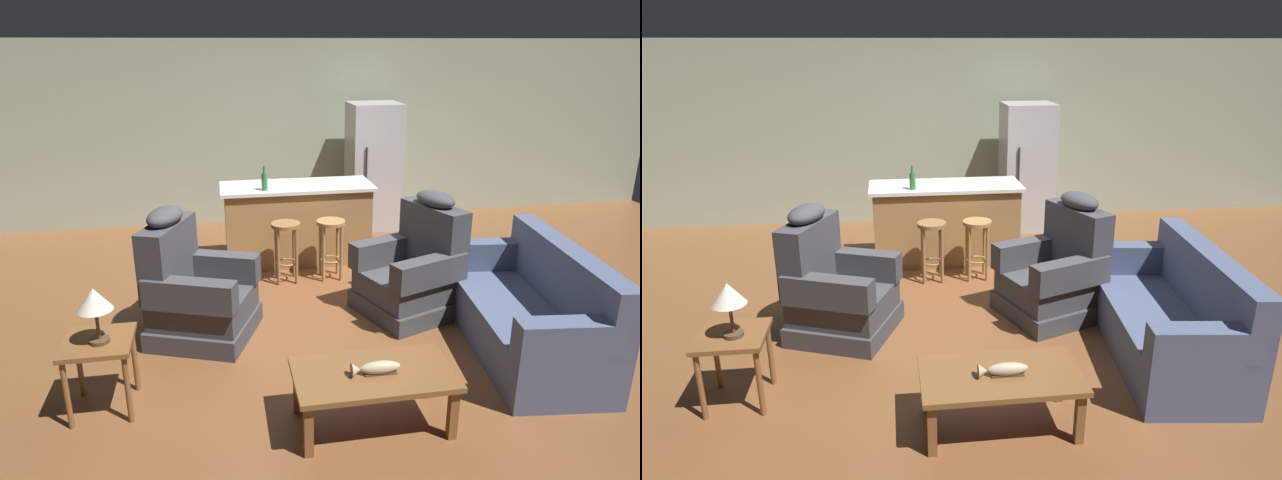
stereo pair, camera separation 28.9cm
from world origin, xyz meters
TOP-DOWN VIEW (x-y plane):
  - ground_plane at (0.00, 0.00)m, footprint 12.00×12.00m
  - back_wall at (0.00, 3.12)m, footprint 12.00×0.05m
  - coffee_table at (0.05, -1.93)m, footprint 1.10×0.60m
  - fish_figurine at (0.06, -1.95)m, footprint 0.34×0.10m
  - couch at (1.67, -1.15)m, footprint 1.06×1.99m
  - recliner_near_lamp at (-1.18, -0.37)m, footprint 1.09×1.09m
  - recliner_near_island at (0.93, -0.25)m, footprint 1.08×1.08m
  - end_table at (-1.82, -1.39)m, footprint 0.48×0.48m
  - table_lamp at (-1.79, -1.43)m, footprint 0.24×0.24m
  - kitchen_island at (0.00, 1.35)m, footprint 1.80×0.70m
  - bar_stool_left at (-0.22, 0.72)m, footprint 0.32×0.32m
  - bar_stool_right at (0.29, 0.72)m, footprint 0.32×0.32m
  - refrigerator at (1.27, 2.55)m, footprint 0.70×0.69m
  - bottle_tall_green at (-0.40, 1.15)m, footprint 0.07×0.07m

SIDE VIEW (x-z plane):
  - ground_plane at x=0.00m, z-range 0.00..0.00m
  - couch at x=1.67m, z-range -0.13..0.81m
  - coffee_table at x=0.05m, z-range 0.15..0.57m
  - recliner_near_lamp at x=-1.18m, z-range -0.18..1.02m
  - recliner_near_island at x=0.93m, z-range -0.18..1.02m
  - end_table at x=-1.82m, z-range 0.18..0.74m
  - fish_figurine at x=0.06m, z-range 0.41..0.51m
  - bar_stool_left at x=-0.22m, z-range 0.13..0.81m
  - bar_stool_right at x=0.29m, z-range 0.13..0.81m
  - kitchen_island at x=0.00m, z-range 0.00..0.95m
  - table_lamp at x=-1.79m, z-range 0.66..1.07m
  - refrigerator at x=1.27m, z-range 0.00..1.76m
  - bottle_tall_green at x=-0.40m, z-range 0.92..1.20m
  - back_wall at x=0.00m, z-range 0.00..2.60m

